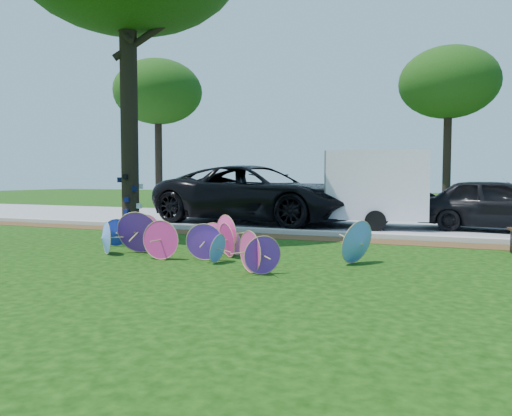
{
  "coord_description": "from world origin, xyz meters",
  "views": [
    {
      "loc": [
        4.52,
        -7.64,
        1.54
      ],
      "look_at": [
        0.5,
        2.0,
        0.9
      ],
      "focal_mm": 35.0,
      "sensor_mm": 36.0,
      "label": 1
    }
  ],
  "objects": [
    {
      "name": "black_van",
      "position": [
        -1.95,
        7.9,
        0.97
      ],
      "size": [
        7.31,
        3.99,
        1.94
      ],
      "primitive_type": "imported",
      "rotation": [
        0.0,
        0.0,
        1.46
      ],
      "color": "black",
      "rests_on": "ground"
    },
    {
      "name": "street",
      "position": [
        0.0,
        9.35,
        0.01
      ],
      "size": [
        90.0,
        8.0,
        0.01
      ],
      "primitive_type": "cube",
      "color": "gray",
      "rests_on": "ground"
    },
    {
      "name": "cargo_trailer",
      "position": [
        2.14,
        7.7,
        1.31
      ],
      "size": [
        3.03,
        2.05,
        2.63
      ],
      "primitive_type": "cube",
      "rotation": [
        0.0,
        0.0,
        0.08
      ],
      "color": "white",
      "rests_on": "ground"
    },
    {
      "name": "parasol_pile",
      "position": [
        -0.15,
        0.75,
        0.37
      ],
      "size": [
        6.05,
        2.27,
        0.9
      ],
      "color": "purple",
      "rests_on": "ground"
    },
    {
      "name": "dark_pickup",
      "position": [
        5.44,
        8.1,
        0.76
      ],
      "size": [
        4.66,
        2.35,
        1.52
      ],
      "primitive_type": "imported",
      "rotation": [
        0.0,
        0.0,
        1.44
      ],
      "color": "black",
      "rests_on": "ground"
    },
    {
      "name": "bg_trees",
      "position": [
        1.47,
        14.69,
        5.77
      ],
      "size": [
        24.37,
        7.37,
        7.4
      ],
      "color": "black",
      "rests_on": "ground"
    },
    {
      "name": "ground",
      "position": [
        0.0,
        0.0,
        0.0
      ],
      "size": [
        90.0,
        90.0,
        0.0
      ],
      "primitive_type": "plane",
      "color": "black",
      "rests_on": "ground"
    },
    {
      "name": "curb",
      "position": [
        0.0,
        5.2,
        0.06
      ],
      "size": [
        90.0,
        0.3,
        0.12
      ],
      "primitive_type": "cube",
      "color": "#B7B5AD",
      "rests_on": "ground"
    },
    {
      "name": "mulch_strip",
      "position": [
        0.0,
        4.5,
        0.01
      ],
      "size": [
        90.0,
        1.0,
        0.01
      ],
      "primitive_type": "cube",
      "color": "#472D16",
      "rests_on": "ground"
    }
  ]
}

